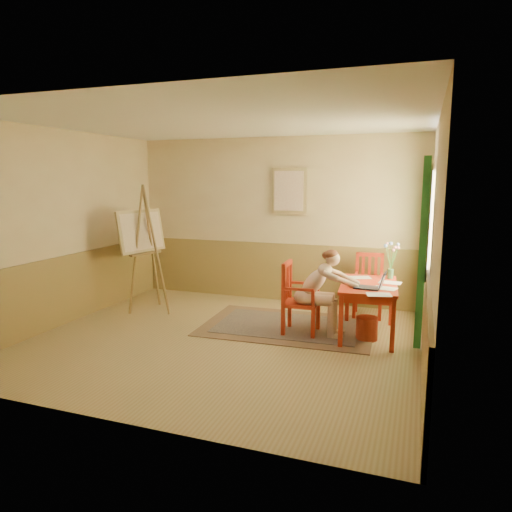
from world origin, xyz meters
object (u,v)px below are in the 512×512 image
at_px(table, 369,290).
at_px(laptop, 372,285).
at_px(figure, 320,288).
at_px(chair_left, 298,298).
at_px(easel, 143,236).
at_px(chair_back, 368,285).

height_order(table, laptop, laptop).
relative_size(table, figure, 1.06).
xyz_separation_m(table, chair_left, (-0.92, -0.21, -0.13)).
xyz_separation_m(chair_left, easel, (-2.63, 0.33, 0.70)).
distance_m(table, easel, 3.60).
bearing_deg(easel, chair_left, -7.17).
distance_m(table, chair_left, 0.95).
bearing_deg(table, chair_left, -166.90).
xyz_separation_m(chair_left, figure, (0.30, 0.00, 0.16)).
bearing_deg(chair_back, chair_left, -124.66).
bearing_deg(figure, laptop, -6.21).
xyz_separation_m(table, laptop, (0.07, -0.28, 0.14)).
bearing_deg(table, laptop, -76.06).
height_order(chair_left, laptop, chair_left).
height_order(chair_left, chair_back, chair_left).
bearing_deg(laptop, table, 103.94).
height_order(chair_back, figure, figure).
relative_size(table, easel, 0.62).
bearing_deg(laptop, figure, 173.79).
relative_size(chair_left, laptop, 2.52).
distance_m(table, chair_back, 0.99).
xyz_separation_m(chair_back, laptop, (0.17, -1.25, 0.28)).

